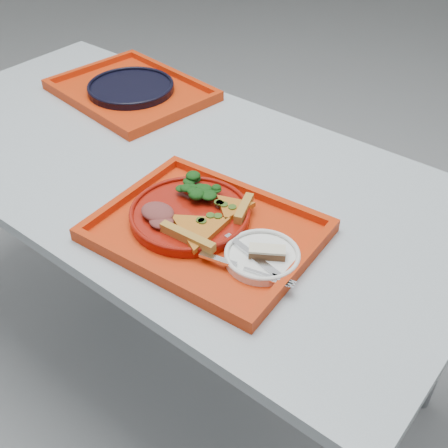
{
  "coord_description": "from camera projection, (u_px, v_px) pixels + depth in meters",
  "views": [
    {
      "loc": [
        0.88,
        -0.85,
        1.52
      ],
      "look_at": [
        0.3,
        -0.13,
        0.78
      ],
      "focal_mm": 45.0,
      "sensor_mm": 36.0,
      "label": 1
    }
  ],
  "objects": [
    {
      "name": "ground",
      "position": [
        179.0,
        349.0,
        1.9
      ],
      "size": [
        10.0,
        10.0,
        0.0
      ],
      "primitive_type": "plane",
      "color": "gray",
      "rests_on": "ground"
    },
    {
      "name": "side_plate",
      "position": [
        262.0,
        258.0,
        1.11
      ],
      "size": [
        0.15,
        0.15,
        0.01
      ],
      "primitive_type": "cylinder",
      "color": "white",
      "rests_on": "tray_main"
    },
    {
      "name": "pizza_slice_b",
      "position": [
        233.0,
        206.0,
        1.21
      ],
      "size": [
        0.13,
        0.12,
        0.02
      ],
      "primitive_type": null,
      "rotation": [
        0.0,
        0.0,
        3.5
      ],
      "color": "#C48420",
      "rests_on": "dinner_plate"
    },
    {
      "name": "navy_plate",
      "position": [
        131.0,
        88.0,
        1.7
      ],
      "size": [
        0.26,
        0.26,
        0.02
      ],
      "primitive_type": "cylinder",
      "color": "black",
      "rests_on": "tray_far"
    },
    {
      "name": "fork",
      "position": [
        243.0,
        268.0,
        1.07
      ],
      "size": [
        0.19,
        0.06,
        0.01
      ],
      "primitive_type": "cube",
      "rotation": [
        0.0,
        0.0,
        0.24
      ],
      "color": "silver",
      "rests_on": "side_plate"
    },
    {
      "name": "table",
      "position": [
        166.0,
        185.0,
        1.47
      ],
      "size": [
        1.6,
        0.8,
        0.75
      ],
      "color": "#99A3AB",
      "rests_on": "ground"
    },
    {
      "name": "meat_portion",
      "position": [
        158.0,
        212.0,
        1.19
      ],
      "size": [
        0.08,
        0.06,
        0.02
      ],
      "primitive_type": "ellipsoid",
      "color": "brown",
      "rests_on": "dinner_plate"
    },
    {
      "name": "knife",
      "position": [
        257.0,
        259.0,
        1.09
      ],
      "size": [
        0.18,
        0.05,
        0.01
      ],
      "primitive_type": "cube",
      "rotation": [
        0.0,
        0.0,
        -0.19
      ],
      "color": "silver",
      "rests_on": "side_plate"
    },
    {
      "name": "salad_heap",
      "position": [
        201.0,
        185.0,
        1.25
      ],
      "size": [
        0.09,
        0.08,
        0.04
      ],
      "primitive_type": "ellipsoid",
      "color": "black",
      "rests_on": "dinner_plate"
    },
    {
      "name": "pizza_slice_a",
      "position": [
        198.0,
        228.0,
        1.15
      ],
      "size": [
        0.14,
        0.16,
        0.02
      ],
      "primitive_type": null,
      "rotation": [
        0.0,
        0.0,
        1.64
      ],
      "color": "#C48420",
      "rests_on": "dinner_plate"
    },
    {
      "name": "dinner_plate",
      "position": [
        190.0,
        215.0,
        1.21
      ],
      "size": [
        0.26,
        0.26,
        0.02
      ],
      "primitive_type": "cylinder",
      "color": "maroon",
      "rests_on": "tray_main"
    },
    {
      "name": "tray_far",
      "position": [
        131.0,
        93.0,
        1.71
      ],
      "size": [
        0.49,
        0.4,
        0.01
      ],
      "primitive_type": "cube",
      "rotation": [
        0.0,
        0.0,
        -0.12
      ],
      "color": "red",
      "rests_on": "table"
    },
    {
      "name": "tray_main",
      "position": [
        206.0,
        233.0,
        1.19
      ],
      "size": [
        0.47,
        0.38,
        0.01
      ],
      "primitive_type": "cube",
      "rotation": [
        0.0,
        0.0,
        0.07
      ],
      "color": "red",
      "rests_on": "table"
    },
    {
      "name": "dessert_bar",
      "position": [
        267.0,
        252.0,
        1.1
      ],
      "size": [
        0.08,
        0.06,
        0.02
      ],
      "rotation": [
        0.0,
        0.0,
        0.57
      ],
      "color": "#4C3119",
      "rests_on": "side_plate"
    }
  ]
}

